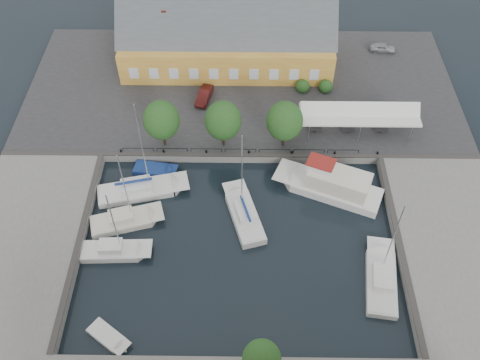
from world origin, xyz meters
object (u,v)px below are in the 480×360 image
at_px(car_silver, 383,48).
at_px(west_boat_b, 125,221).
at_px(trawler, 332,186).
at_px(west_boat_c, 115,252).
at_px(west_boat_a, 141,191).
at_px(car_red, 204,96).
at_px(tent_canopy, 359,115).
at_px(launch_sw, 109,338).
at_px(center_sailboat, 244,215).
at_px(launch_nw, 155,170).
at_px(warehouse, 223,41).
at_px(east_boat_c, 381,279).

xyz_separation_m(car_silver, west_boat_b, (-32.08, -29.96, -1.34)).
bearing_deg(trawler, west_boat_c, -159.63).
relative_size(car_silver, west_boat_a, 0.27).
height_order(car_red, west_boat_b, west_boat_b).
relative_size(tent_canopy, trawler, 1.12).
xyz_separation_m(car_silver, launch_sw, (-31.62, -43.02, -1.52)).
height_order(car_red, west_boat_a, west_boat_a).
relative_size(center_sailboat, launch_nw, 2.26).
bearing_deg(warehouse, tent_canopy, -39.86).
bearing_deg(west_boat_b, east_boat_c, -14.60).
bearing_deg(launch_nw, east_boat_c, -30.90).
distance_m(warehouse, launch_sw, 41.56).
xyz_separation_m(center_sailboat, west_boat_a, (-11.56, 3.42, -0.09)).
bearing_deg(warehouse, west_boat_b, -109.35).
xyz_separation_m(car_silver, car_red, (-24.65, -10.84, 0.07)).
bearing_deg(launch_sw, center_sailboat, 48.78).
bearing_deg(west_boat_c, car_silver, 46.14).
bearing_deg(west_boat_b, west_boat_a, 75.60).
bearing_deg(west_boat_a, west_boat_b, -104.40).
distance_m(warehouse, west_boat_b, 29.19).
distance_m(car_silver, trawler, 27.16).
bearing_deg(center_sailboat, warehouse, 96.66).
height_order(warehouse, west_boat_c, warehouse).
height_order(car_silver, center_sailboat, center_sailboat).
xyz_separation_m(trawler, west_boat_b, (-22.39, -4.59, -0.76)).
distance_m(east_boat_c, west_boat_a, 27.35).
relative_size(warehouse, west_boat_b, 2.67).
relative_size(center_sailboat, trawler, 0.96).
distance_m(west_boat_b, west_boat_c, 3.92).
distance_m(warehouse, car_red, 8.85).
height_order(tent_canopy, car_silver, tent_canopy).
bearing_deg(center_sailboat, trawler, 20.96).
xyz_separation_m(west_boat_b, launch_nw, (2.21, 7.50, -0.17)).
bearing_deg(launch_sw, warehouse, 77.26).
height_order(west_boat_b, launch_nw, west_boat_b).
relative_size(tent_canopy, east_boat_c, 1.24).
bearing_deg(launch_sw, west_boat_a, 87.89).
height_order(trawler, west_boat_c, west_boat_c).
height_order(west_boat_b, west_boat_c, west_boat_b).
relative_size(car_silver, launch_nw, 0.67).
relative_size(center_sailboat, east_boat_c, 1.06).
distance_m(trawler, west_boat_a, 21.31).
xyz_separation_m(car_red, west_boat_a, (-6.33, -14.84, -1.41)).
bearing_deg(center_sailboat, car_red, 105.97).
relative_size(warehouse, center_sailboat, 2.38).
relative_size(car_red, center_sailboat, 0.34).
xyz_separation_m(center_sailboat, trawler, (9.73, 3.73, 0.65)).
relative_size(warehouse, car_red, 6.95).
height_order(trawler, west_boat_a, west_boat_a).
height_order(east_boat_c, launch_nw, east_boat_c).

